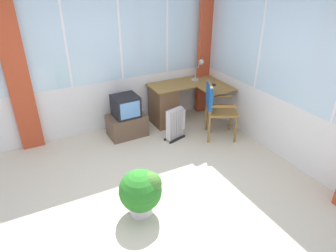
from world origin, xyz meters
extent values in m
cube|color=beige|center=(0.00, 0.00, -0.03)|extent=(5.38, 5.22, 0.06)
cube|color=silver|center=(0.00, 2.14, 0.45)|extent=(4.38, 0.06, 0.90)
cube|color=silver|center=(0.00, 2.14, 1.73)|extent=(4.29, 0.06, 1.67)
cube|color=white|center=(-1.31, 2.14, 1.73)|extent=(0.04, 0.07, 1.67)
cube|color=white|center=(-0.44, 2.14, 1.73)|extent=(0.04, 0.07, 1.67)
cube|color=white|center=(0.44, 2.14, 1.73)|extent=(0.04, 0.07, 1.67)
cube|color=white|center=(1.31, 2.14, 1.73)|extent=(0.04, 0.07, 1.67)
cube|color=silver|center=(2.22, 0.00, 0.45)|extent=(0.06, 4.22, 0.90)
cube|color=silver|center=(2.22, 0.00, 1.73)|extent=(0.06, 4.13, 1.67)
cube|color=white|center=(2.22, 0.70, 1.73)|extent=(0.07, 0.04, 1.67)
cube|color=#B54325|center=(-1.20, 2.06, 1.32)|extent=(0.33, 0.07, 2.65)
cube|color=#B54325|center=(2.09, 2.01, 1.32)|extent=(0.34, 0.11, 2.65)
cube|color=olive|center=(1.51, 1.81, 0.73)|extent=(1.32, 0.55, 0.02)
cube|color=olive|center=(1.89, 1.30, 0.73)|extent=(0.55, 0.47, 0.02)
cube|color=brown|center=(1.08, 1.81, 0.36)|extent=(0.40, 0.51, 0.71)
cylinder|color=#4C4C51|center=(1.66, 1.11, 0.36)|extent=(0.04, 0.04, 0.72)
cylinder|color=#4C4C51|center=(0.89, 2.05, 0.36)|extent=(0.04, 0.04, 0.72)
cylinder|color=#B2B7BC|center=(1.76, 1.83, 0.76)|extent=(0.13, 0.13, 0.02)
cylinder|color=#B2B7BC|center=(1.76, 1.83, 0.86)|extent=(0.02, 0.02, 0.19)
cylinder|color=#B2B7BC|center=(1.81, 1.80, 1.06)|extent=(0.06, 0.11, 0.18)
cone|color=#B2B7BC|center=(1.86, 1.76, 1.09)|extent=(0.11, 0.11, 0.12)
cube|color=black|center=(1.89, 1.47, 0.76)|extent=(0.09, 0.16, 0.02)
cylinder|color=olive|center=(1.83, 0.63, 0.23)|extent=(0.04, 0.04, 0.46)
cylinder|color=olive|center=(2.03, 1.03, 0.23)|extent=(0.04, 0.04, 0.46)
cylinder|color=olive|center=(1.44, 0.84, 0.23)|extent=(0.04, 0.04, 0.46)
cylinder|color=olive|center=(1.64, 1.23, 0.23)|extent=(0.04, 0.04, 0.46)
cube|color=olive|center=(1.74, 0.93, 0.48)|extent=(0.65, 0.65, 0.04)
cube|color=olive|center=(1.54, 1.03, 0.74)|extent=(0.23, 0.40, 0.47)
cube|color=#1C5198|center=(1.54, 1.03, 0.76)|extent=(0.26, 0.43, 0.39)
cube|color=olive|center=(1.64, 0.74, 0.66)|extent=(0.40, 0.23, 0.03)
cube|color=olive|center=(1.84, 1.13, 0.66)|extent=(0.40, 0.23, 0.03)
cube|color=brown|center=(0.31, 1.71, 0.19)|extent=(0.65, 0.46, 0.38)
cube|color=black|center=(0.31, 1.71, 0.56)|extent=(0.43, 0.41, 0.36)
cube|color=#5D91D0|center=(0.32, 1.51, 0.56)|extent=(0.34, 0.02, 0.28)
cube|color=silver|center=(0.84, 1.17, 0.29)|extent=(0.05, 0.10, 0.53)
cube|color=silver|center=(0.88, 1.18, 0.29)|extent=(0.05, 0.10, 0.53)
cube|color=silver|center=(0.92, 1.19, 0.29)|extent=(0.05, 0.10, 0.53)
cube|color=silver|center=(0.96, 1.20, 0.29)|extent=(0.05, 0.10, 0.53)
cube|color=silver|center=(1.00, 1.21, 0.29)|extent=(0.05, 0.10, 0.53)
cube|color=silver|center=(1.04, 1.22, 0.29)|extent=(0.05, 0.10, 0.53)
cube|color=silver|center=(1.09, 1.23, 0.29)|extent=(0.05, 0.10, 0.53)
cube|color=silver|center=(1.13, 1.24, 0.29)|extent=(0.05, 0.10, 0.53)
cube|color=black|center=(1.00, 1.14, 0.01)|extent=(0.35, 0.12, 0.03)
cube|color=black|center=(0.97, 1.27, 0.01)|extent=(0.35, 0.12, 0.03)
cube|color=silver|center=(1.16, 1.26, 0.32)|extent=(0.07, 0.10, 0.37)
cylinder|color=silver|center=(-0.22, -0.17, 0.07)|extent=(0.28, 0.28, 0.15)
sphere|color=#297725|center=(-0.22, -0.17, 0.34)|extent=(0.51, 0.51, 0.51)
sphere|color=#41792E|center=(-0.12, -0.22, 0.44)|extent=(0.28, 0.28, 0.28)
camera|label=1|loc=(-1.19, -2.74, 2.62)|focal=32.07mm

